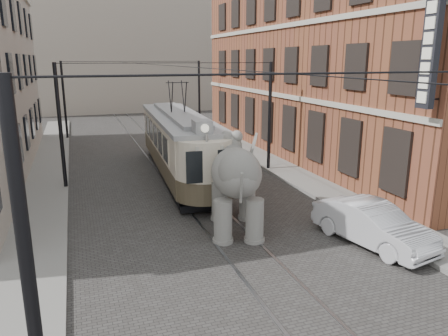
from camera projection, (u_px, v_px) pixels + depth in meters
name	position (u px, v px, depth m)	size (l,w,h in m)	color
ground	(214.00, 217.00, 17.05)	(120.00, 120.00, 0.00)	#3A3836
tram_rails	(214.00, 217.00, 17.05)	(1.54, 80.00, 0.02)	slate
sidewalk_right	(342.00, 200.00, 18.95)	(2.00, 60.00, 0.15)	slate
sidewalk_left	(37.00, 237.00, 14.95)	(2.00, 60.00, 0.15)	slate
brick_building	(333.00, 61.00, 27.30)	(8.00, 26.00, 12.00)	brown
distant_block	(112.00, 52.00, 51.89)	(28.00, 10.00, 14.00)	gray
catenary	(178.00, 125.00, 20.81)	(11.00, 30.20, 6.00)	black
tram	(178.00, 130.00, 22.66)	(2.60, 12.61, 5.00)	beige
elephant	(236.00, 186.00, 15.41)	(3.06, 5.55, 3.40)	slate
parked_car	(372.00, 224.00, 14.41)	(1.54, 4.38, 1.45)	#BAB9BE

